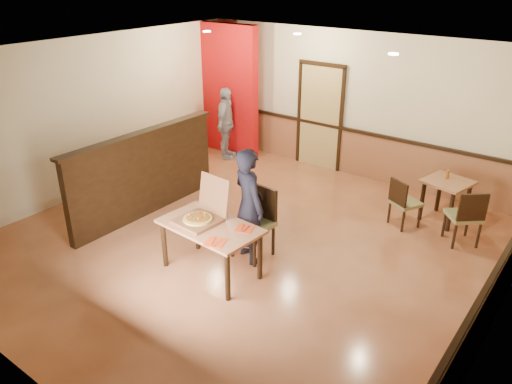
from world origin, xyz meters
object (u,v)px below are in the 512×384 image
main_table (210,232)px  passerby (226,124)px  diner_chair (256,219)px  diner (249,206)px  side_chair_left (403,201)px  side_table (446,190)px  pizza_box (201,216)px  condiment (447,174)px  side_chair_right (466,215)px

main_table → passerby: bearing=131.1°
diner_chair → diner: size_ratio=0.61×
main_table → side_chair_left: bearing=64.8°
side_chair_left → side_table: side_chair_left is taller
diner → side_table: bearing=-99.5°
pizza_box → condiment: size_ratio=4.53×
main_table → diner: 0.67m
side_chair_left → side_table: (0.48, 0.60, 0.10)m
side_chair_right → side_table: size_ratio=1.13×
side_chair_right → passerby: passerby is taller
condiment → side_chair_right: bearing=-51.4°
condiment → pizza_box: bearing=-121.7°
diner → diner_chair: bearing=-69.8°
diner_chair → side_table: size_ratio=1.28×
diner → pizza_box: bearing=81.5°
side_table → condiment: condiment is taller
passerby → condiment: passerby is taller
diner → main_table: bearing=96.3°
main_table → side_table: bearing=63.0°
side_table → pizza_box: bearing=-122.9°
diner → pizza_box: size_ratio=2.54×
diner → condiment: size_ratio=11.50×
side_chair_right → diner_chair: bearing=0.8°
diner → passerby: diner is taller
side_chair_right → pizza_box: 3.94m
diner_chair → condiment: bearing=60.3°
diner_chair → diner: diner is taller
side_chair_left → diner: (-1.38, -2.25, 0.39)m
diner → pizza_box: (-0.37, -0.59, -0.03)m
main_table → pizza_box: bearing=177.4°
diner_chair → side_chair_right: bearing=45.1°
main_table → condiment: (1.99, 3.53, 0.16)m
side_chair_left → main_table: bearing=88.7°
diner_chair → passerby: size_ratio=0.67×
diner_chair → main_table: bearing=-101.3°
side_table → condiment: 0.26m
side_chair_left → condiment: bearing=-94.7°
main_table → side_table: main_table is taller
side_table → passerby: bearing=178.8°
diner_chair → side_chair_right: size_ratio=1.14×
side_chair_left → side_chair_right: size_ratio=0.91×
diner_chair → side_chair_left: size_ratio=1.25×
diner_chair → side_chair_left: diner_chair is taller
side_chair_left → side_table: 0.78m
diner → condiment: (1.81, 2.93, -0.05)m
passerby → condiment: (4.72, -0.02, 0.02)m
side_table → pizza_box: (-2.22, -3.44, 0.26)m
passerby → pizza_box: size_ratio=2.34×
main_table → diner_chair: diner_chair is taller
main_table → side_chair_right: bearing=51.9°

